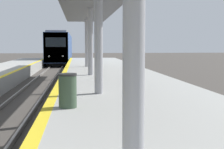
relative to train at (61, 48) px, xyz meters
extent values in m
cube|color=black|center=(0.00, 0.07, -1.95)|extent=(2.44, 20.30, 0.55)
cube|color=#33518C|center=(0.00, 0.07, 0.12)|extent=(2.87, 22.56, 3.59)
cube|color=gold|center=(0.00, -11.13, 0.12)|extent=(2.81, 0.16, 3.52)
cube|color=black|center=(0.00, -11.19, 0.75)|extent=(2.29, 0.06, 1.08)
cube|color=slate|center=(0.00, 0.07, 2.04)|extent=(2.44, 21.43, 0.24)
sphere|color=white|center=(-0.79, -11.19, -0.87)|extent=(0.18, 0.18, 0.18)
sphere|color=white|center=(0.79, -11.19, -0.87)|extent=(0.18, 0.18, 0.18)
cylinder|color=#99999E|center=(3.23, -43.61, 0.61)|extent=(0.30, 0.30, 3.80)
cylinder|color=#99999E|center=(3.23, -36.66, 0.61)|extent=(0.30, 0.30, 3.80)
cylinder|color=#99999E|center=(3.23, -29.71, 0.61)|extent=(0.30, 0.30, 3.80)
cylinder|color=#99999E|center=(3.23, -22.76, 0.61)|extent=(0.30, 0.30, 3.80)
cylinder|color=#384C38|center=(2.20, -39.07, -0.85)|extent=(0.50, 0.50, 0.89)
cylinder|color=#262626|center=(2.20, -39.07, -0.37)|extent=(0.52, 0.52, 0.06)
camera|label=1|loc=(2.49, -47.68, 0.44)|focal=50.00mm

